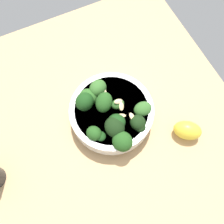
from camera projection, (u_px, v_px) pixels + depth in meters
ground_plane at (94, 128)px, 60.74cm from camera, size 67.23×67.23×3.05cm
bowl_of_broccoli at (111, 114)px, 56.36cm from camera, size 19.65×18.37×9.42cm
lemon_wedge at (187, 130)px, 56.51cm from camera, size 7.03×7.32×4.54cm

